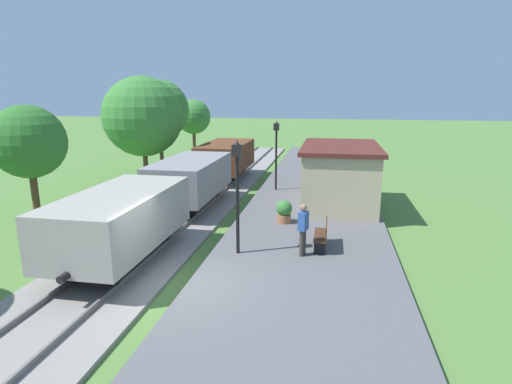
{
  "coord_description": "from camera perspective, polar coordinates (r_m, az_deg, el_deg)",
  "views": [
    {
      "loc": [
        3.96,
        -9.97,
        5.35
      ],
      "look_at": [
        0.88,
        6.89,
        1.24
      ],
      "focal_mm": 28.98,
      "sensor_mm": 36.0,
      "label": 1
    }
  ],
  "objects": [
    {
      "name": "lamp_post_near",
      "position": [
        12.97,
        -2.61,
        2.13
      ],
      "size": [
        0.28,
        0.28,
        3.7
      ],
      "color": "black",
      "rests_on": "platform_slab"
    },
    {
      "name": "lamp_post_far",
      "position": [
        22.0,
        2.82,
        6.81
      ],
      "size": [
        0.28,
        0.28,
        3.7
      ],
      "color": "black",
      "rests_on": "platform_slab"
    },
    {
      "name": "track_ballast",
      "position": [
        12.95,
        -20.59,
        -11.55
      ],
      "size": [
        3.8,
        60.0,
        0.12
      ],
      "primitive_type": "cube",
      "color": "gray",
      "rests_on": "ground"
    },
    {
      "name": "freight_train",
      "position": [
        19.43,
        -8.99,
        1.57
      ],
      "size": [
        2.5,
        19.4,
        2.12
      ],
      "color": "gray",
      "rests_on": "rail_near"
    },
    {
      "name": "bench_near_hut",
      "position": [
        14.14,
        9.19,
        -5.81
      ],
      "size": [
        0.42,
        1.5,
        0.91
      ],
      "color": "#422819",
      "rests_on": "platform_slab"
    },
    {
      "name": "rail_near",
      "position": [
        12.56,
        -17.76,
        -11.47
      ],
      "size": [
        0.07,
        60.0,
        0.14
      ],
      "primitive_type": "cube",
      "color": "slate",
      "rests_on": "track_ballast"
    },
    {
      "name": "tree_field_distant",
      "position": [
        37.22,
        -8.64,
        10.21
      ],
      "size": [
        3.01,
        3.01,
        4.84
      ],
      "color": "#4C3823",
      "rests_on": "ground"
    },
    {
      "name": "station_hut",
      "position": [
        19.66,
        11.45,
        2.37
      ],
      "size": [
        3.5,
        5.8,
        2.78
      ],
      "color": "tan",
      "rests_on": "platform_slab"
    },
    {
      "name": "tree_trackside_mid",
      "position": [
        18.33,
        -28.9,
        6.03
      ],
      "size": [
        2.84,
        2.84,
        4.94
      ],
      "color": "#4C3823",
      "rests_on": "ground"
    },
    {
      "name": "tree_trackside_far",
      "position": [
        25.37,
        -15.37,
        9.99
      ],
      "size": [
        4.64,
        4.64,
        6.34
      ],
      "color": "#4C3823",
      "rests_on": "ground"
    },
    {
      "name": "ground_plane",
      "position": [
        11.99,
        -10.38,
        -13.28
      ],
      "size": [
        160.0,
        160.0,
        0.0
      ],
      "primitive_type": "plane",
      "color": "#517A38"
    },
    {
      "name": "tree_field_left",
      "position": [
        30.98,
        -13.21,
        10.99
      ],
      "size": [
        4.25,
        4.25,
        6.32
      ],
      "color": "#4C3823",
      "rests_on": "ground"
    },
    {
      "name": "potted_planter",
      "position": [
        16.67,
        3.9,
        -2.67
      ],
      "size": [
        0.64,
        0.64,
        0.92
      ],
      "color": "#9E6642",
      "rests_on": "platform_slab"
    },
    {
      "name": "platform_slab",
      "position": [
        11.28,
        5.49,
        -14.19
      ],
      "size": [
        6.0,
        60.0,
        0.25
      ],
      "primitive_type": "cube",
      "color": "#565659",
      "rests_on": "ground"
    },
    {
      "name": "person_waiting",
      "position": [
        13.27,
        6.51,
        -4.92
      ],
      "size": [
        0.34,
        0.43,
        1.71
      ],
      "rotation": [
        0.0,
        0.0,
        2.84
      ],
      "color": "#38332D",
      "rests_on": "platform_slab"
    },
    {
      "name": "rail_far",
      "position": [
        13.27,
        -23.36,
        -10.58
      ],
      "size": [
        0.07,
        60.0,
        0.14
      ],
      "primitive_type": "cube",
      "color": "slate",
      "rests_on": "track_ballast"
    },
    {
      "name": "bench_down_platform",
      "position": [
        24.91,
        9.81,
        2.57
      ],
      "size": [
        0.42,
        1.5,
        0.91
      ],
      "color": "#422819",
      "rests_on": "platform_slab"
    }
  ]
}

